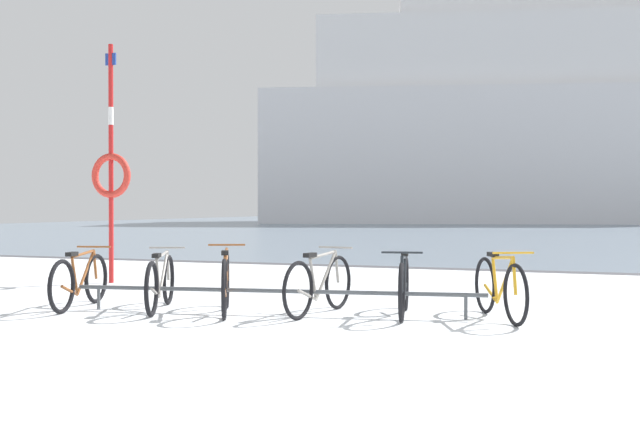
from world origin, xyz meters
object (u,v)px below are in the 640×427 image
(bicycle_1, at_px, (161,282))
(bicycle_5, at_px, (500,288))
(bicycle_3, at_px, (319,284))
(ferry_ship, at_px, (530,126))
(rescue_post, at_px, (111,170))
(bicycle_0, at_px, (80,281))
(bicycle_2, at_px, (226,283))
(bicycle_4, at_px, (404,286))

(bicycle_1, bearing_deg, bicycle_5, 9.46)
(bicycle_3, height_order, ferry_ship, ferry_ship)
(bicycle_5, distance_m, rescue_post, 7.05)
(bicycle_5, relative_size, rescue_post, 0.38)
(rescue_post, bearing_deg, bicycle_0, -61.07)
(bicycle_2, relative_size, ferry_ship, 0.03)
(bicycle_3, distance_m, ferry_ship, 53.77)
(bicycle_4, height_order, rescue_post, rescue_post)
(ferry_ship, bearing_deg, bicycle_2, -89.86)
(bicycle_4, xyz_separation_m, rescue_post, (-5.53, 2.01, 1.56))
(bicycle_3, bearing_deg, bicycle_5, 8.88)
(ferry_ship, bearing_deg, rescue_post, -93.75)
(bicycle_3, bearing_deg, bicycle_0, -170.02)
(bicycle_1, xyz_separation_m, bicycle_3, (1.97, 0.35, 0.01))
(rescue_post, relative_size, ferry_ship, 0.09)
(rescue_post, bearing_deg, bicycle_3, -25.90)
(bicycle_1, distance_m, bicycle_3, 2.00)
(bicycle_0, bearing_deg, ferry_ship, 88.05)
(bicycle_0, relative_size, bicycle_1, 0.98)
(bicycle_3, xyz_separation_m, bicycle_5, (2.07, 0.32, 0.00))
(bicycle_4, bearing_deg, bicycle_1, -169.53)
(bicycle_2, bearing_deg, rescue_post, 143.76)
(bicycle_0, xyz_separation_m, bicycle_1, (1.06, 0.18, -0.00))
(bicycle_0, xyz_separation_m, bicycle_2, (1.96, 0.19, 0.02))
(bicycle_5, bearing_deg, bicycle_0, -170.47)
(bicycle_0, xyz_separation_m, bicycle_5, (5.10, 0.86, 0.01))
(bicycle_0, relative_size, bicycle_2, 1.06)
(bicycle_3, xyz_separation_m, bicycle_4, (0.98, 0.20, -0.00))
(bicycle_2, xyz_separation_m, bicycle_3, (1.07, 0.34, -0.01))
(bicycle_2, height_order, bicycle_3, bicycle_2)
(bicycle_4, height_order, bicycle_5, bicycle_5)
(bicycle_1, relative_size, ferry_ship, 0.04)
(bicycle_3, bearing_deg, bicycle_4, 11.27)
(bicycle_0, height_order, bicycle_1, bicycle_0)
(bicycle_1, bearing_deg, rescue_post, 135.23)
(bicycle_5, bearing_deg, bicycle_3, -171.12)
(bicycle_0, distance_m, bicycle_5, 5.17)
(bicycle_4, bearing_deg, bicycle_5, 6.68)
(rescue_post, distance_m, ferry_ship, 51.47)
(ferry_ship, bearing_deg, bicycle_0, -91.95)
(bicycle_3, distance_m, bicycle_4, 1.00)
(bicycle_5, xyz_separation_m, ferry_ship, (-3.27, 52.90, 7.50))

